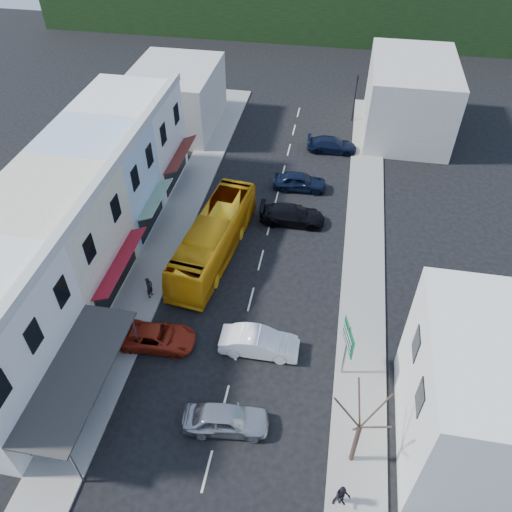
# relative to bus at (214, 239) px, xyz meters

# --- Properties ---
(ground) EXTENTS (120.00, 120.00, 0.00)m
(ground) POSITION_rel_bus_xyz_m (3.48, -7.98, -1.55)
(ground) COLOR black
(ground) RESTS_ON ground
(sidewalk_left) EXTENTS (3.00, 52.00, 0.15)m
(sidewalk_left) POSITION_rel_bus_xyz_m (-4.02, 2.02, -1.48)
(sidewalk_left) COLOR gray
(sidewalk_left) RESTS_ON ground
(sidewalk_right) EXTENTS (3.00, 52.00, 0.15)m
(sidewalk_right) POSITION_rel_bus_xyz_m (10.98, 2.02, -1.48)
(sidewalk_right) COLOR gray
(sidewalk_right) RESTS_ON ground
(shopfront_row) EXTENTS (8.25, 30.00, 8.00)m
(shopfront_row) POSITION_rel_bus_xyz_m (-9.01, -2.98, 2.45)
(shopfront_row) COLOR silver
(shopfront_row) RESTS_ON ground
(right_building) EXTENTS (8.00, 9.00, 8.00)m
(right_building) POSITION_rel_bus_xyz_m (16.98, -11.98, 2.45)
(right_building) COLOR silver
(right_building) RESTS_ON ground
(distant_block_left) EXTENTS (8.00, 10.00, 6.00)m
(distant_block_left) POSITION_rel_bus_xyz_m (-8.52, 19.02, 1.45)
(distant_block_left) COLOR #B7B2A8
(distant_block_left) RESTS_ON ground
(distant_block_right) EXTENTS (8.00, 12.00, 7.00)m
(distant_block_right) POSITION_rel_bus_xyz_m (14.48, 22.02, 1.95)
(distant_block_right) COLOR #B7B2A8
(distant_block_right) RESTS_ON ground
(bus) EXTENTS (3.90, 11.82, 3.10)m
(bus) POSITION_rel_bus_xyz_m (0.00, 0.00, 0.00)
(bus) COLOR #F2A611
(bus) RESTS_ON ground
(car_silver) EXTENTS (4.58, 2.31, 1.40)m
(car_silver) POSITION_rel_bus_xyz_m (3.92, -13.42, -0.85)
(car_silver) COLOR #B5B5BA
(car_silver) RESTS_ON ground
(car_white) EXTENTS (4.44, 1.89, 1.40)m
(car_white) POSITION_rel_bus_xyz_m (4.79, -8.12, -0.85)
(car_white) COLOR white
(car_white) RESTS_ON ground
(car_red) EXTENTS (4.71, 2.18, 1.40)m
(car_red) POSITION_rel_bus_xyz_m (-1.52, -8.71, -0.85)
(car_red) COLOR #9B2411
(car_red) RESTS_ON ground
(car_black_near) EXTENTS (4.57, 2.01, 1.40)m
(car_black_near) POSITION_rel_bus_xyz_m (5.18, 4.86, -0.85)
(car_black_near) COLOR black
(car_black_near) RESTS_ON ground
(car_navy_mid) EXTENTS (4.48, 1.99, 1.40)m
(car_navy_mid) POSITION_rel_bus_xyz_m (5.22, 9.61, -0.85)
(car_navy_mid) COLOR black
(car_navy_mid) RESTS_ON ground
(car_navy_far) EXTENTS (4.58, 2.05, 1.40)m
(car_navy_far) POSITION_rel_bus_xyz_m (7.55, 16.51, -0.85)
(car_navy_far) COLOR black
(car_navy_far) RESTS_ON ground
(pedestrian_left) EXTENTS (0.50, 0.66, 1.70)m
(pedestrian_left) POSITION_rel_bus_xyz_m (-3.25, -5.02, -0.55)
(pedestrian_left) COLOR black
(pedestrian_left) RESTS_ON sidewalk_left
(pedestrian_right) EXTENTS (0.73, 0.49, 1.70)m
(pedestrian_right) POSITION_rel_bus_xyz_m (10.21, -16.43, -0.55)
(pedestrian_right) COLOR black
(pedestrian_right) RESTS_ON sidewalk_right
(direction_sign) EXTENTS (1.26, 2.04, 4.27)m
(direction_sign) POSITION_rel_bus_xyz_m (9.88, -8.89, 0.58)
(direction_sign) COLOR #0B6133
(direction_sign) RESTS_ON ground
(street_tree) EXTENTS (3.28, 3.28, 6.64)m
(street_tree) POSITION_rel_bus_xyz_m (10.64, -14.08, 1.77)
(street_tree) COLOR #33251D
(street_tree) RESTS_ON ground
(traffic_signal) EXTENTS (1.13, 1.31, 4.95)m
(traffic_signal) POSITION_rel_bus_xyz_m (9.28, 23.14, 0.93)
(traffic_signal) COLOR black
(traffic_signal) RESTS_ON ground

